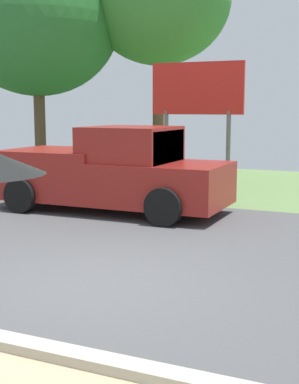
{
  "coord_description": "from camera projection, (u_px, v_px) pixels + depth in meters",
  "views": [
    {
      "loc": [
        3.54,
        -5.97,
        2.29
      ],
      "look_at": [
        0.41,
        1.0,
        1.1
      ],
      "focal_mm": 50.95,
      "sensor_mm": 36.0,
      "label": 1
    }
  ],
  "objects": [
    {
      "name": "ground_plane",
      "position": [
        173.0,
        238.0,
        9.83
      ],
      "size": [
        40.0,
        22.0,
        0.2
      ],
      "color": "#4C4C4F"
    },
    {
      "name": "tree_center_back",
      "position": [
        37.0,
        20.0,
        17.07
      ],
      "size": [
        5.24,
        5.24,
        7.41
      ],
      "color": "brown",
      "rests_on": "ground_plane"
    },
    {
      "name": "pickup_truck",
      "position": [
        112.0,
        172.0,
        12.07
      ],
      "size": [
        5.2,
        2.28,
        1.88
      ],
      "rotation": [
        0.0,
        0.0,
        -0.03
      ],
      "color": "maroon",
      "rests_on": "ground_plane"
    },
    {
      "name": "roadside_billboard",
      "position": [
        197.0,
        98.0,
        14.76
      ],
      "size": [
        2.6,
        0.12,
        3.5
      ],
      "color": "slate",
      "rests_on": "ground_plane"
    }
  ]
}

